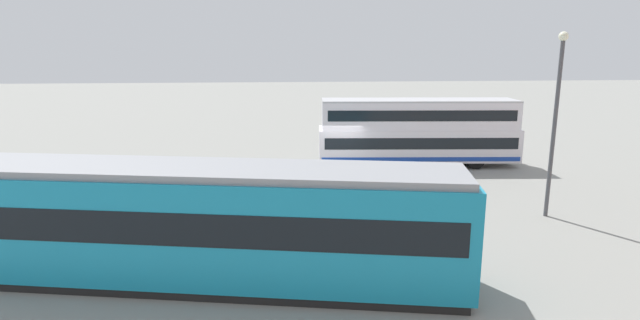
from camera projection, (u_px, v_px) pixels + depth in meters
name	position (u px, v px, depth m)	size (l,w,h in m)	color
ground_plane	(342.00, 174.00, 26.90)	(160.00, 160.00, 0.00)	gray
double_decker_bus	(417.00, 132.00, 28.70)	(11.50, 3.40, 3.82)	silver
tram_yellow	(188.00, 222.00, 14.16)	(15.98, 5.66, 3.42)	teal
pedestrian_near_railing	(294.00, 187.00, 20.51)	(0.42, 0.42, 1.79)	#33384C
pedestrian_railing	(296.00, 191.00, 20.93)	(10.04, 0.43, 1.08)	gray
info_sign	(150.00, 180.00, 19.48)	(1.16, 0.17, 2.26)	slate
street_lamp	(556.00, 112.00, 19.27)	(0.36, 0.36, 7.24)	#4C4C51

